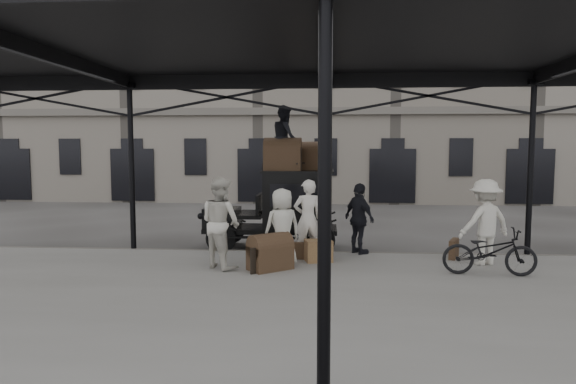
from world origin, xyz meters
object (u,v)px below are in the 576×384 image
(taxi, at_px, (287,206))
(steamer_trunk_roof_near, at_px, (283,157))
(bicycle, at_px, (489,252))
(porter_left, at_px, (308,218))
(steamer_trunk_platform, at_px, (270,254))
(porter_official, at_px, (359,219))

(taxi, distance_m, steamer_trunk_roof_near, 1.36)
(bicycle, height_order, steamer_trunk_roof_near, steamer_trunk_roof_near)
(taxi, relative_size, steamer_trunk_roof_near, 3.71)
(porter_left, bearing_deg, taxi, -83.75)
(porter_left, height_order, steamer_trunk_platform, porter_left)
(steamer_trunk_roof_near, bearing_deg, steamer_trunk_platform, -89.23)
(porter_official, height_order, steamer_trunk_platform, porter_official)
(bicycle, bearing_deg, porter_left, 73.84)
(taxi, bearing_deg, bicycle, -35.04)
(bicycle, bearing_deg, steamer_trunk_platform, 92.86)
(taxi, distance_m, bicycle, 5.48)
(taxi, xyz_separation_m, porter_left, (0.64, -1.68, -0.11))
(steamer_trunk_platform, bearing_deg, porter_official, 3.35)
(steamer_trunk_roof_near, bearing_deg, porter_left, -61.54)
(porter_official, distance_m, bicycle, 3.24)
(porter_official, bearing_deg, porter_left, 76.26)
(taxi, relative_size, bicycle, 1.94)
(porter_left, xyz_separation_m, steamer_trunk_roof_near, (-0.72, 1.43, 1.45))
(bicycle, xyz_separation_m, steamer_trunk_platform, (-4.59, 0.14, -0.16))
(porter_left, bearing_deg, steamer_trunk_platform, 45.12)
(taxi, distance_m, steamer_trunk_platform, 3.08)
(bicycle, bearing_deg, taxi, 59.58)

